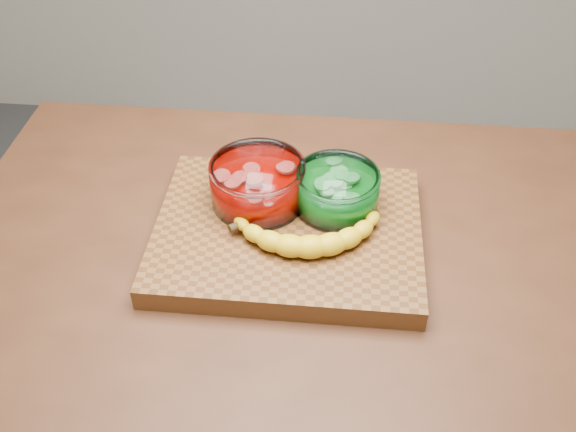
{
  "coord_description": "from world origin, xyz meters",
  "views": [
    {
      "loc": [
        0.08,
        -0.8,
        1.68
      ],
      "look_at": [
        0.0,
        0.0,
        0.96
      ],
      "focal_mm": 40.0,
      "sensor_mm": 36.0,
      "label": 1
    }
  ],
  "objects": [
    {
      "name": "counter",
      "position": [
        0.0,
        0.0,
        0.45
      ],
      "size": [
        1.2,
        0.8,
        0.9
      ],
      "primitive_type": "cube",
      "color": "#482615",
      "rests_on": "ground"
    },
    {
      "name": "cutting_board",
      "position": [
        0.0,
        0.0,
        0.92
      ],
      "size": [
        0.45,
        0.35,
        0.04
      ],
      "primitive_type": "cube",
      "color": "brown",
      "rests_on": "counter"
    },
    {
      "name": "bowl_red",
      "position": [
        -0.06,
        0.06,
        0.98
      ],
      "size": [
        0.17,
        0.17,
        0.08
      ],
      "color": "white",
      "rests_on": "cutting_board"
    },
    {
      "name": "bowl_green",
      "position": [
        0.08,
        0.06,
        0.97
      ],
      "size": [
        0.15,
        0.15,
        0.07
      ],
      "color": "white",
      "rests_on": "cutting_board"
    },
    {
      "name": "banana",
      "position": [
        0.03,
        -0.03,
        0.96
      ],
      "size": [
        0.28,
        0.14,
        0.04
      ],
      "primitive_type": null,
      "color": "gold",
      "rests_on": "cutting_board"
    }
  ]
}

